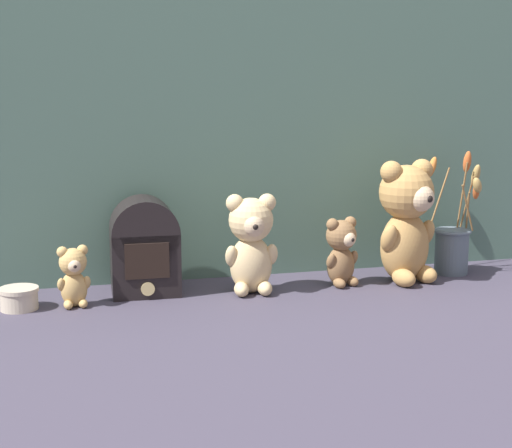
{
  "coord_description": "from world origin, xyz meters",
  "views": [
    {
      "loc": [
        -0.44,
        -1.67,
        0.47
      ],
      "look_at": [
        0.0,
        0.02,
        0.16
      ],
      "focal_mm": 55.0,
      "sensor_mm": 36.0,
      "label": 1
    }
  ],
  "objects_px": {
    "teddy_bear_small": "(342,250)",
    "flower_vase": "(453,242)",
    "teddy_bear_tiny": "(74,275)",
    "teddy_bear_medium": "(251,242)",
    "vintage_radio": "(145,246)",
    "teddy_bear_large": "(407,219)",
    "decorative_tin_tall": "(19,298)"
  },
  "relations": [
    {
      "from": "teddy_bear_small",
      "to": "flower_vase",
      "type": "height_order",
      "value": "flower_vase"
    },
    {
      "from": "teddy_bear_tiny",
      "to": "flower_vase",
      "type": "relative_size",
      "value": 0.43
    },
    {
      "from": "teddy_bear_medium",
      "to": "flower_vase",
      "type": "relative_size",
      "value": 0.74
    },
    {
      "from": "flower_vase",
      "to": "vintage_radio",
      "type": "bearing_deg",
      "value": 179.32
    },
    {
      "from": "teddy_bear_large",
      "to": "vintage_radio",
      "type": "relative_size",
      "value": 1.34
    },
    {
      "from": "teddy_bear_tiny",
      "to": "flower_vase",
      "type": "distance_m",
      "value": 0.93
    },
    {
      "from": "teddy_bear_medium",
      "to": "teddy_bear_tiny",
      "type": "height_order",
      "value": "teddy_bear_medium"
    },
    {
      "from": "teddy_bear_large",
      "to": "vintage_radio",
      "type": "bearing_deg",
      "value": 174.55
    },
    {
      "from": "teddy_bear_small",
      "to": "teddy_bear_tiny",
      "type": "relative_size",
      "value": 1.23
    },
    {
      "from": "teddy_bear_large",
      "to": "teddy_bear_tiny",
      "type": "distance_m",
      "value": 0.78
    },
    {
      "from": "teddy_bear_medium",
      "to": "teddy_bear_tiny",
      "type": "xyz_separation_m",
      "value": [
        -0.39,
        -0.01,
        -0.05
      ]
    },
    {
      "from": "teddy_bear_large",
      "to": "decorative_tin_tall",
      "type": "bearing_deg",
      "value": -179.71
    },
    {
      "from": "teddy_bear_large",
      "to": "flower_vase",
      "type": "height_order",
      "value": "flower_vase"
    },
    {
      "from": "teddy_bear_tiny",
      "to": "vintage_radio",
      "type": "xyz_separation_m",
      "value": [
        0.16,
        0.07,
        0.04
      ]
    },
    {
      "from": "teddy_bear_small",
      "to": "teddy_bear_tiny",
      "type": "bearing_deg",
      "value": -178.03
    },
    {
      "from": "teddy_bear_small",
      "to": "flower_vase",
      "type": "bearing_deg",
      "value": 7.91
    },
    {
      "from": "teddy_bear_large",
      "to": "teddy_bear_small",
      "type": "height_order",
      "value": "teddy_bear_large"
    },
    {
      "from": "teddy_bear_small",
      "to": "flower_vase",
      "type": "xyz_separation_m",
      "value": [
        0.31,
        0.04,
        -0.0
      ]
    },
    {
      "from": "teddy_bear_tiny",
      "to": "decorative_tin_tall",
      "type": "height_order",
      "value": "teddy_bear_tiny"
    },
    {
      "from": "teddy_bear_medium",
      "to": "decorative_tin_tall",
      "type": "relative_size",
      "value": 2.74
    },
    {
      "from": "vintage_radio",
      "to": "teddy_bear_small",
      "type": "bearing_deg",
      "value": -6.6
    },
    {
      "from": "teddy_bear_tiny",
      "to": "flower_vase",
      "type": "xyz_separation_m",
      "value": [
        0.92,
        0.06,
        0.01
      ]
    },
    {
      "from": "teddy_bear_large",
      "to": "vintage_radio",
      "type": "height_order",
      "value": "teddy_bear_large"
    },
    {
      "from": "teddy_bear_medium",
      "to": "decorative_tin_tall",
      "type": "bearing_deg",
      "value": -179.94
    },
    {
      "from": "teddy_bear_small",
      "to": "decorative_tin_tall",
      "type": "xyz_separation_m",
      "value": [
        -0.73,
        -0.01,
        -0.06
      ]
    },
    {
      "from": "teddy_bear_small",
      "to": "flower_vase",
      "type": "distance_m",
      "value": 0.31
    },
    {
      "from": "teddy_bear_tiny",
      "to": "decorative_tin_tall",
      "type": "xyz_separation_m",
      "value": [
        -0.11,
        0.01,
        -0.05
      ]
    },
    {
      "from": "teddy_bear_small",
      "to": "vintage_radio",
      "type": "xyz_separation_m",
      "value": [
        -0.45,
        0.05,
        0.02
      ]
    },
    {
      "from": "teddy_bear_medium",
      "to": "teddy_bear_small",
      "type": "bearing_deg",
      "value": 2.64
    },
    {
      "from": "teddy_bear_small",
      "to": "flower_vase",
      "type": "relative_size",
      "value": 0.53
    },
    {
      "from": "teddy_bear_medium",
      "to": "decorative_tin_tall",
      "type": "distance_m",
      "value": 0.51
    },
    {
      "from": "flower_vase",
      "to": "decorative_tin_tall",
      "type": "xyz_separation_m",
      "value": [
        -1.04,
        -0.05,
        -0.06
      ]
    }
  ]
}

